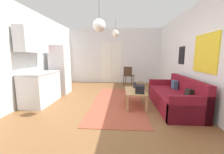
{
  "coord_description": "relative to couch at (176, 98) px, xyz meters",
  "views": [
    {
      "loc": [
        0.39,
        -3.34,
        1.36
      ],
      "look_at": [
        0.08,
        0.99,
        0.7
      ],
      "focal_mm": 22.45,
      "sensor_mm": 36.0,
      "label": 1
    }
  ],
  "objects": [
    {
      "name": "refrigerator",
      "position": [
        -3.67,
        1.25,
        0.6
      ],
      "size": [
        0.61,
        0.6,
        1.73
      ],
      "color": "white",
      "rests_on": "ground_plane"
    },
    {
      "name": "handbag",
      "position": [
        -0.96,
        -0.18,
        0.27
      ],
      "size": [
        0.27,
        0.32,
        0.3
      ],
      "color": "black",
      "rests_on": "coffee_table"
    },
    {
      "name": "area_rug",
      "position": [
        -1.54,
        0.35,
        -0.26
      ],
      "size": [
        1.42,
        3.23,
        0.01
      ],
      "primitive_type": "cube",
      "color": "#9E4733",
      "rests_on": "ground_plane"
    },
    {
      "name": "wall_back",
      "position": [
        -1.82,
        3.5,
        1.08
      ],
      "size": [
        4.74,
        0.13,
        2.71
      ],
      "color": "silver",
      "rests_on": "ground_plane"
    },
    {
      "name": "pendant_lamp_near",
      "position": [
        -1.92,
        -0.56,
        1.75
      ],
      "size": [
        0.27,
        0.27,
        0.83
      ],
      "color": "black"
    },
    {
      "name": "pendant_lamp_far",
      "position": [
        -1.69,
        1.8,
        1.95
      ],
      "size": [
        0.27,
        0.27,
        0.63
      ],
      "color": "black"
    },
    {
      "name": "ground_plane",
      "position": [
        -1.81,
        -0.34,
        -0.31
      ],
      "size": [
        5.14,
        8.18,
        0.1
      ],
      "primitive_type": "cube",
      "color": "brown"
    },
    {
      "name": "wall_right",
      "position": [
        0.51,
        -0.34,
        1.09
      ],
      "size": [
        0.12,
        7.78,
        2.71
      ],
      "color": "silver",
      "rests_on": "ground_plane"
    },
    {
      "name": "coffee_table",
      "position": [
        -1.05,
        0.08,
        0.11
      ],
      "size": [
        0.54,
        0.97,
        0.43
      ],
      "color": "tan",
      "rests_on": "ground_plane"
    },
    {
      "name": "kitchen_counter",
      "position": [
        -3.77,
        0.08,
        0.53
      ],
      "size": [
        0.64,
        1.2,
        2.11
      ],
      "color": "silver",
      "rests_on": "ground_plane"
    },
    {
      "name": "accent_chair",
      "position": [
        -1.13,
        2.75,
        0.24
      ],
      "size": [
        0.52,
        0.5,
        0.88
      ],
      "rotation": [
        0.0,
        0.0,
        2.85
      ],
      "color": "#382619",
      "rests_on": "ground_plane"
    },
    {
      "name": "wall_left",
      "position": [
        -4.14,
        -0.34,
        1.09
      ],
      "size": [
        0.12,
        7.78,
        2.71
      ],
      "color": "silver",
      "rests_on": "ground_plane"
    },
    {
      "name": "couch",
      "position": [
        0.0,
        0.0,
        0.0
      ],
      "size": [
        0.86,
        2.0,
        0.8
      ],
      "color": "maroon",
      "rests_on": "ground_plane"
    },
    {
      "name": "bamboo_vase",
      "position": [
        -1.05,
        0.34,
        0.26
      ],
      "size": [
        0.09,
        0.09,
        0.39
      ],
      "color": "#2D2D33",
      "rests_on": "coffee_table"
    }
  ]
}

